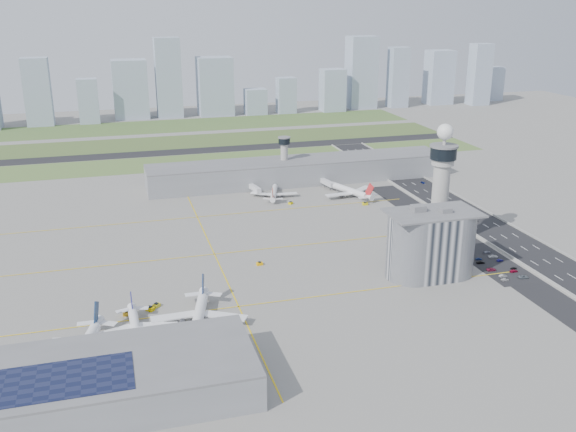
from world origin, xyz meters
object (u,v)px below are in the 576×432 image
object	(u,v)px
tug_5	(365,204)
jet_bridge_far_1	(322,182)
car_hw_1	(476,220)
car_hw_4	(372,163)
car_lot_3	(481,262)
airplane_near_a	(82,343)
control_tower	(441,182)
jet_bridge_near_0	(48,365)
jet_bridge_far_0	(251,188)
car_lot_1	(503,276)
car_lot_5	(468,253)
car_lot_9	(500,260)
car_hw_2	(423,183)
car_lot_11	(487,252)
tug_4	(291,203)
secondary_tower	(284,155)
airplane_far_a	(274,189)
car_lot_6	(523,277)
tug_0	(150,308)
jet_bridge_near_1	(137,353)
tug_2	(156,305)
tug_3	(260,263)
car_lot_0	(505,279)
tug_1	(127,313)
jet_bridge_near_2	(221,341)
car_lot_8	(514,268)
car_lot_4	(479,259)
airplane_far_b	(349,186)
car_lot_10	(493,256)
airplane_near_b	(135,323)
car_lot_2	(491,269)
airplane_near_c	(198,311)
admin_building	(431,244)
car_lot_7	(514,271)

from	to	relation	value
tug_5	jet_bridge_far_1	bearing A→B (deg)	15.39
car_hw_1	car_hw_4	bearing A→B (deg)	94.85
car_lot_3	airplane_near_a	bearing A→B (deg)	104.99
control_tower	jet_bridge_near_0	xyz separation A→B (m)	(-185.00, -69.00, -32.19)
jet_bridge_far_0	tug_5	xyz separation A→B (m)	(62.11, -47.31, -1.91)
car_lot_1	car_lot_5	bearing A→B (deg)	1.00
car_lot_9	car_hw_2	world-z (taller)	car_lot_9
jet_bridge_far_1	car_lot_11	bearing A→B (deg)	6.47
car_lot_9	tug_4	bearing A→B (deg)	24.05
secondary_tower	airplane_near_a	xyz separation A→B (m)	(-131.73, -204.81, -12.59)
airplane_far_a	car_hw_4	distance (m)	113.87
car_lot_6	car_hw_2	size ratio (longest dim) A/B	1.17
tug_0	car_lot_3	xyz separation A→B (m)	(158.42, 6.29, -0.34)
jet_bridge_near_1	tug_4	size ratio (longest dim) A/B	4.79
jet_bridge_far_1	tug_2	xyz separation A→B (m)	(-125.06, -152.86, -1.96)
tug_3	car_lot_0	bearing A→B (deg)	59.77
tug_1	jet_bridge_near_2	bearing A→B (deg)	-140.18
secondary_tower	car_lot_11	bearing A→B (deg)	-68.09
car_lot_11	car_hw_4	bearing A→B (deg)	-8.55
tug_5	car_lot_8	size ratio (longest dim) A/B	0.99
jet_bridge_far_1	tug_3	xyz separation A→B (m)	(-73.25, -121.48, -2.00)
secondary_tower	car_lot_4	size ratio (longest dim) A/B	9.31
airplane_far_b	tug_5	xyz separation A→B (m)	(2.63, -21.89, -5.23)
car_lot_4	car_lot_10	xyz separation A→B (m)	(8.62, 0.66, 0.07)
airplane_far_a	jet_bridge_near_0	bearing A→B (deg)	162.03
jet_bridge_far_1	car_lot_4	xyz separation A→B (m)	(32.05, -144.94, -2.27)
airplane_near_b	car_lot_2	distance (m)	166.26
tug_3	car_lot_6	distance (m)	123.21
car_lot_2	car_lot_9	size ratio (longest dim) A/B	1.35
airplane_near_a	car_lot_4	distance (m)	190.51
car_lot_11	car_lot_6	bearing A→B (deg)	174.94
jet_bridge_far_0	tug_1	distance (m)	179.66
airplane_near_c	car_lot_2	distance (m)	141.90
admin_building	jet_bridge_near_1	size ratio (longest dim) A/B	3.00
tug_1	car_hw_1	distance (m)	209.04
jet_bridge_near_2	tug_2	world-z (taller)	jet_bridge_near_2
airplane_near_b	car_hw_4	size ratio (longest dim) A/B	11.00
car_lot_3	car_lot_9	bearing A→B (deg)	-87.74
car_lot_2	car_lot_3	bearing A→B (deg)	5.21
car_lot_10	car_lot_3	bearing A→B (deg)	124.81
car_lot_0	car_lot_6	size ratio (longest dim) A/B	0.77
tug_3	control_tower	bearing A→B (deg)	83.28
airplane_near_b	tug_0	bearing A→B (deg)	159.64
control_tower	car_lot_6	bearing A→B (deg)	-66.30
secondary_tower	tug_3	world-z (taller)	secondary_tower
car_lot_7	jet_bridge_near_1	bearing A→B (deg)	97.04
tug_4	car_lot_9	size ratio (longest dim) A/B	0.84
airplane_near_c	car_lot_1	distance (m)	142.36
tug_1	car_lot_6	xyz separation A→B (m)	(177.29, -12.71, -0.34)
jet_bridge_far_1	tug_2	world-z (taller)	jet_bridge_far_1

